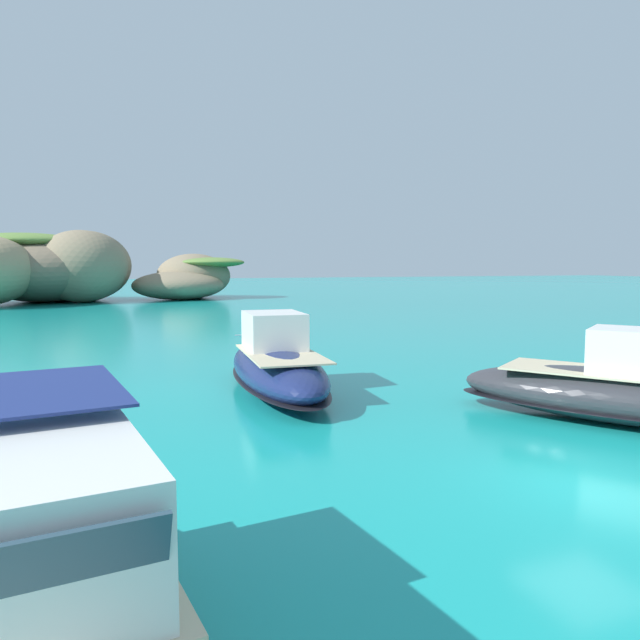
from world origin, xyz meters
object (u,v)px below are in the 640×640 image
at_px(islet_small, 191,278).
at_px(motorboat_charcoal, 622,391).
at_px(motorboat_cream, 39,621).
at_px(motorboat_navy, 277,365).
at_px(islet_large, 43,269).

bearing_deg(islet_small, motorboat_charcoal, -87.79).
distance_m(islet_small, motorboat_charcoal, 74.24).
xyz_separation_m(motorboat_charcoal, motorboat_cream, (-16.19, -6.88, 0.05)).
bearing_deg(islet_small, motorboat_navy, -95.31).
bearing_deg(islet_large, motorboat_cream, -85.48).
bearing_deg(islet_large, motorboat_navy, -78.08).
distance_m(islet_large, motorboat_charcoal, 75.65).
bearing_deg(motorboat_navy, islet_large, 101.92).
distance_m(islet_large, islet_small, 19.74).
xyz_separation_m(islet_small, motorboat_navy, (-6.12, -65.83, -1.94)).
relative_size(islet_small, motorboat_navy, 1.54).
xyz_separation_m(motorboat_navy, motorboat_charcoal, (8.97, -8.33, -0.03)).
relative_size(islet_large, motorboat_navy, 2.63).
height_order(islet_small, motorboat_navy, islet_small).
distance_m(islet_large, motorboat_cream, 79.37).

